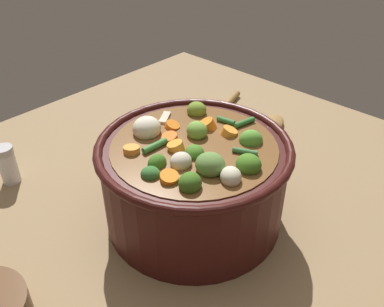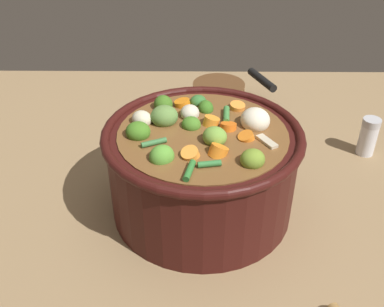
{
  "view_description": "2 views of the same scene",
  "coord_description": "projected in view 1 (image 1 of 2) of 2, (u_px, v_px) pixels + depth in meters",
  "views": [
    {
      "loc": [
        0.35,
        -0.39,
        0.49
      ],
      "look_at": [
        0.0,
        -0.01,
        0.13
      ],
      "focal_mm": 38.83,
      "sensor_mm": 36.0,
      "label": 1
    },
    {
      "loc": [
        0.01,
        0.57,
        0.49
      ],
      "look_at": [
        0.02,
        0.02,
        0.12
      ],
      "focal_mm": 41.86,
      "sensor_mm": 36.0,
      "label": 2
    }
  ],
  "objects": [
    {
      "name": "cooking_pot",
      "position": [
        194.0,
        180.0,
        0.66
      ],
      "size": [
        0.3,
        0.3,
        0.17
      ],
      "color": "#38110F",
      "rests_on": "ground_plane"
    },
    {
      "name": "ground_plane",
      "position": [
        194.0,
        216.0,
        0.71
      ],
      "size": [
        1.1,
        1.1,
        0.0
      ],
      "primitive_type": "plane",
      "color": "#8C704C"
    },
    {
      "name": "salt_shaker",
      "position": [
        8.0,
        165.0,
        0.77
      ],
      "size": [
        0.03,
        0.03,
        0.08
      ],
      "color": "silver",
      "rests_on": "ground_plane"
    },
    {
      "name": "wooden_spoon",
      "position": [
        247.0,
        117.0,
        0.97
      ],
      "size": [
        0.2,
        0.22,
        0.02
      ],
      "color": "olive",
      "rests_on": "ground_plane"
    }
  ]
}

